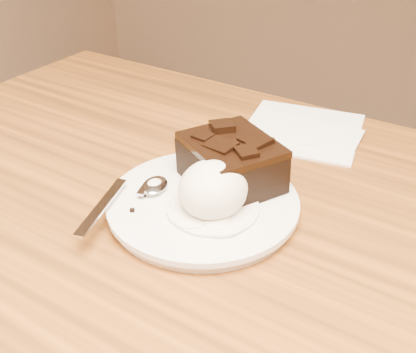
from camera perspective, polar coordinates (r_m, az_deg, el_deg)
The scene contains 9 objects.
plate at distance 0.55m, azimuth -0.56°, elevation -3.22°, with size 0.21×0.21×0.02m, color silver.
brownie at distance 0.56m, azimuth 2.59°, elevation 1.29°, with size 0.10×0.09×0.05m, color black.
ice_cream_scoop at distance 0.52m, azimuth 0.57°, elevation -1.42°, with size 0.07×0.07×0.06m, color white.
melt_puddle at distance 0.53m, azimuth 0.56°, elevation -3.55°, with size 0.10×0.10×0.00m, color white.
spoon at distance 0.56m, azimuth -5.96°, elevation -1.12°, with size 0.03×0.16×0.01m, color silver, non-canonical shape.
napkin at distance 0.73m, azimuth 10.43°, elevation 5.23°, with size 0.16×0.16×0.01m, color white.
crumb_a at distance 0.56m, azimuth -7.31°, elevation -2.02°, with size 0.01×0.01×0.00m, color black.
crumb_b at distance 0.54m, azimuth -8.43°, elevation -3.75°, with size 0.01×0.01×0.00m, color black.
crumb_c at distance 0.56m, azimuth -2.45°, elevation -1.62°, with size 0.01×0.00×0.00m, color black.
Camera 1 is at (0.14, -0.30, 1.08)m, focal length 44.18 mm.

